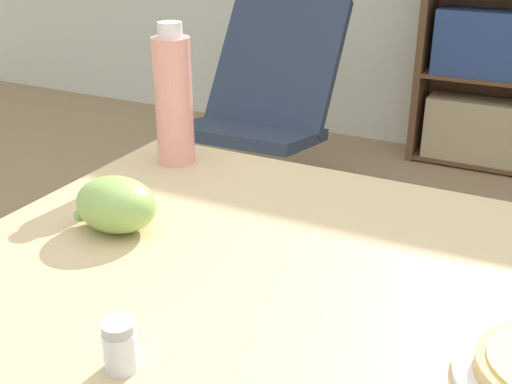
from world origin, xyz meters
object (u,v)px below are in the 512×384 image
object	(u,v)px
grape_bunch	(116,204)
bookshelf	(491,40)
lounge_chair_near	(261,140)
drink_bottle	(174,99)
salt_shaker	(120,346)

from	to	relation	value
grape_bunch	bookshelf	world-z (taller)	bookshelf
grape_bunch	lounge_chair_near	bearing A→B (deg)	108.72
drink_bottle	bookshelf	distance (m)	2.31
grape_bunch	lounge_chair_near	world-z (taller)	lounge_chair_near
lounge_chair_near	grape_bunch	bearing A→B (deg)	-73.62
salt_shaker	lounge_chair_near	world-z (taller)	lounge_chair_near
bookshelf	grape_bunch	bearing A→B (deg)	-95.12
salt_shaker	lounge_chair_near	bearing A→B (deg)	112.17
drink_bottle	bookshelf	xyz separation A→B (m)	(0.32, 2.28, -0.23)
grape_bunch	drink_bottle	world-z (taller)	drink_bottle
drink_bottle	bookshelf	size ratio (longest dim) A/B	0.22
lounge_chair_near	bookshelf	world-z (taller)	bookshelf
drink_bottle	bookshelf	bearing A→B (deg)	82.05
salt_shaker	bookshelf	bearing A→B (deg)	89.99
salt_shaker	drink_bottle	bearing A→B (deg)	118.02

